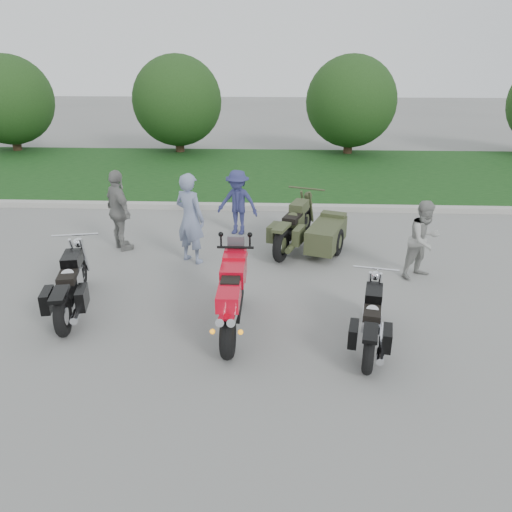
{
  "coord_description": "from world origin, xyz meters",
  "views": [
    {
      "loc": [
        1.15,
        -7.4,
        4.22
      ],
      "look_at": [
        0.78,
        0.73,
        0.8
      ],
      "focal_mm": 35.0,
      "sensor_mm": 36.0,
      "label": 1
    }
  ],
  "objects_px": {
    "sportbike_red": "(232,295)",
    "cruiser_sidecar": "(312,232)",
    "person_stripe": "(190,218)",
    "person_back": "(119,211)",
    "cruiser_right": "(372,323)",
    "cruiser_left": "(71,287)",
    "person_denim": "(238,203)",
    "person_grey": "(424,240)"
  },
  "relations": [
    {
      "from": "sportbike_red",
      "to": "person_grey",
      "type": "xyz_separation_m",
      "value": [
        3.53,
        2.21,
        0.15
      ]
    },
    {
      "from": "sportbike_red",
      "to": "person_denim",
      "type": "height_order",
      "value": "person_denim"
    },
    {
      "from": "cruiser_right",
      "to": "cruiser_sidecar",
      "type": "xyz_separation_m",
      "value": [
        -0.66,
        3.81,
        0.04
      ]
    },
    {
      "from": "cruiser_sidecar",
      "to": "cruiser_left",
      "type": "bearing_deg",
      "value": -126.07
    },
    {
      "from": "cruiser_right",
      "to": "sportbike_red",
      "type": "bearing_deg",
      "value": -178.45
    },
    {
      "from": "cruiser_sidecar",
      "to": "person_denim",
      "type": "relative_size",
      "value": 1.56
    },
    {
      "from": "sportbike_red",
      "to": "cruiser_sidecar",
      "type": "relative_size",
      "value": 0.93
    },
    {
      "from": "cruiser_right",
      "to": "person_denim",
      "type": "height_order",
      "value": "person_denim"
    },
    {
      "from": "cruiser_right",
      "to": "person_grey",
      "type": "distance_m",
      "value": 2.97
    },
    {
      "from": "sportbike_red",
      "to": "person_grey",
      "type": "bearing_deg",
      "value": 31.75
    },
    {
      "from": "cruiser_right",
      "to": "person_stripe",
      "type": "relative_size",
      "value": 1.09
    },
    {
      "from": "sportbike_red",
      "to": "cruiser_left",
      "type": "relative_size",
      "value": 0.96
    },
    {
      "from": "cruiser_sidecar",
      "to": "person_stripe",
      "type": "height_order",
      "value": "person_stripe"
    },
    {
      "from": "cruiser_left",
      "to": "person_back",
      "type": "bearing_deg",
      "value": 78.75
    },
    {
      "from": "sportbike_red",
      "to": "cruiser_sidecar",
      "type": "xyz_separation_m",
      "value": [
        1.46,
        3.43,
        -0.18
      ]
    },
    {
      "from": "cruiser_right",
      "to": "person_back",
      "type": "relative_size",
      "value": 1.15
    },
    {
      "from": "cruiser_sidecar",
      "to": "person_stripe",
      "type": "bearing_deg",
      "value": -146.61
    },
    {
      "from": "cruiser_left",
      "to": "person_stripe",
      "type": "relative_size",
      "value": 1.24
    },
    {
      "from": "cruiser_right",
      "to": "cruiser_sidecar",
      "type": "relative_size",
      "value": 0.85
    },
    {
      "from": "cruiser_left",
      "to": "person_denim",
      "type": "distance_m",
      "value": 4.77
    },
    {
      "from": "sportbike_red",
      "to": "person_back",
      "type": "xyz_separation_m",
      "value": [
        -2.79,
        3.38,
        0.27
      ]
    },
    {
      "from": "sportbike_red",
      "to": "person_stripe",
      "type": "xyz_separation_m",
      "value": [
        -1.11,
        2.77,
        0.32
      ]
    },
    {
      "from": "person_grey",
      "to": "person_back",
      "type": "xyz_separation_m",
      "value": [
        -6.31,
        1.17,
        0.12
      ]
    },
    {
      "from": "cruiser_sidecar",
      "to": "sportbike_red",
      "type": "bearing_deg",
      "value": -94.03
    },
    {
      "from": "sportbike_red",
      "to": "person_denim",
      "type": "relative_size",
      "value": 1.45
    },
    {
      "from": "cruiser_left",
      "to": "cruiser_sidecar",
      "type": "xyz_separation_m",
      "value": [
        4.24,
        2.95,
        -0.01
      ]
    },
    {
      "from": "cruiser_sidecar",
      "to": "person_grey",
      "type": "relative_size",
      "value": 1.57
    },
    {
      "from": "person_denim",
      "to": "person_stripe",
      "type": "bearing_deg",
      "value": -99.42
    },
    {
      "from": "cruiser_sidecar",
      "to": "person_stripe",
      "type": "relative_size",
      "value": 1.28
    },
    {
      "from": "person_denim",
      "to": "person_back",
      "type": "distance_m",
      "value": 2.77
    },
    {
      "from": "cruiser_left",
      "to": "person_denim",
      "type": "bearing_deg",
      "value": 46.73
    },
    {
      "from": "person_stripe",
      "to": "person_back",
      "type": "relative_size",
      "value": 1.06
    },
    {
      "from": "person_stripe",
      "to": "person_grey",
      "type": "bearing_deg",
      "value": -156.24
    },
    {
      "from": "sportbike_red",
      "to": "person_denim",
      "type": "bearing_deg",
      "value": 93.13
    },
    {
      "from": "person_stripe",
      "to": "person_back",
      "type": "height_order",
      "value": "person_stripe"
    },
    {
      "from": "cruiser_left",
      "to": "person_stripe",
      "type": "xyz_separation_m",
      "value": [
        1.67,
        2.3,
        0.49
      ]
    },
    {
      "from": "cruiser_left",
      "to": "person_back",
      "type": "xyz_separation_m",
      "value": [
        -0.01,
        2.9,
        0.43
      ]
    },
    {
      "from": "cruiser_left",
      "to": "person_stripe",
      "type": "height_order",
      "value": "person_stripe"
    },
    {
      "from": "cruiser_right",
      "to": "person_grey",
      "type": "height_order",
      "value": "person_grey"
    },
    {
      "from": "sportbike_red",
      "to": "person_back",
      "type": "bearing_deg",
      "value": 129.24
    },
    {
      "from": "person_grey",
      "to": "cruiser_sidecar",
      "type": "bearing_deg",
      "value": 117.78
    },
    {
      "from": "cruiser_left",
      "to": "cruiser_sidecar",
      "type": "bearing_deg",
      "value": 23.4
    }
  ]
}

